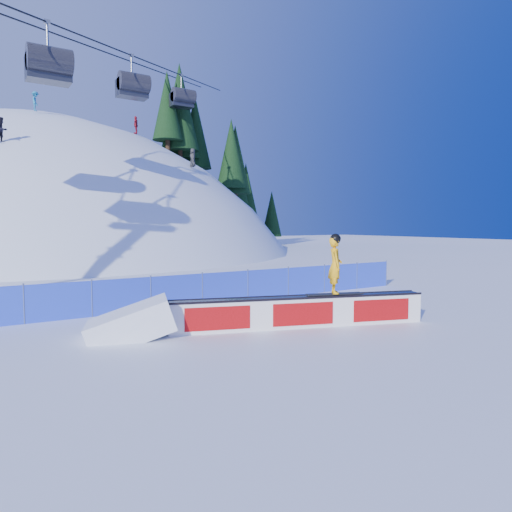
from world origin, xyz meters
TOP-DOWN VIEW (x-y plane):
  - ground at (0.00, 0.00)m, footprint 160.00×160.00m
  - snow_hill at (0.00, 42.00)m, footprint 64.00×64.00m
  - treeline at (21.75, 40.80)m, footprint 19.73×11.65m
  - safety_fence at (0.00, 4.50)m, footprint 22.05×0.05m
  - chairlift at (4.74, 27.49)m, footprint 40.80×41.70m
  - rail_box at (1.87, -0.33)m, footprint 7.53×2.96m
  - snow_ramp at (-2.73, 1.20)m, footprint 2.73×2.16m
  - snowboarder at (2.91, -0.68)m, footprint 1.77×0.86m
  - distant_skiers at (2.58, 29.68)m, footprint 16.09×9.83m

SIDE VIEW (x-z plane):
  - snow_hill at x=0.00m, z-range -50.00..14.00m
  - ground at x=0.00m, z-range 0.00..0.00m
  - snow_ramp at x=-2.73m, z-range -0.74..0.74m
  - rail_box at x=1.87m, z-range -0.01..0.92m
  - safety_fence at x=0.00m, z-range -0.05..1.25m
  - snowboarder at x=2.91m, z-range 0.91..2.75m
  - treeline at x=21.75m, z-range 0.26..20.22m
  - distant_skiers at x=2.58m, z-range 8.16..14.45m
  - chairlift at x=4.74m, z-range 5.89..27.89m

